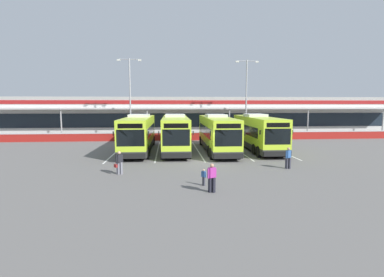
# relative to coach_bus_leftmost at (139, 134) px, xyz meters

# --- Properties ---
(ground_plane) EXTENTS (200.00, 200.00, 0.00)m
(ground_plane) POSITION_rel_coach_bus_leftmost_xyz_m (6.13, -5.95, -1.79)
(ground_plane) COLOR #605E5B
(terminal_building) EXTENTS (70.00, 13.00, 6.00)m
(terminal_building) POSITION_rel_coach_bus_leftmost_xyz_m (6.13, 20.96, 1.23)
(terminal_building) COLOR silver
(terminal_building) RESTS_ON ground
(red_barrier_wall) EXTENTS (60.00, 0.40, 1.10)m
(red_barrier_wall) POSITION_rel_coach_bus_leftmost_xyz_m (6.13, 8.55, -1.23)
(red_barrier_wall) COLOR maroon
(red_barrier_wall) RESTS_ON ground
(coach_bus_leftmost) EXTENTS (2.99, 12.18, 3.78)m
(coach_bus_leftmost) POSITION_rel_coach_bus_leftmost_xyz_m (0.00, 0.00, 0.00)
(coach_bus_leftmost) COLOR #B7DB2D
(coach_bus_leftmost) RESTS_ON ground
(coach_bus_left_centre) EXTENTS (2.99, 12.18, 3.78)m
(coach_bus_left_centre) POSITION_rel_coach_bus_leftmost_xyz_m (3.78, -0.06, 0.00)
(coach_bus_left_centre) COLOR #B7DB2D
(coach_bus_left_centre) RESTS_ON ground
(coach_bus_centre) EXTENTS (2.99, 12.18, 3.78)m
(coach_bus_centre) POSITION_rel_coach_bus_leftmost_xyz_m (8.09, -0.67, 0.00)
(coach_bus_centre) COLOR #B7DB2D
(coach_bus_centre) RESTS_ON ground
(coach_bus_right_centre) EXTENTS (2.99, 12.18, 3.78)m
(coach_bus_right_centre) POSITION_rel_coach_bus_leftmost_xyz_m (12.56, 0.06, 0.00)
(coach_bus_right_centre) COLOR #B7DB2D
(coach_bus_right_centre) RESTS_ON ground
(bay_stripe_far_west) EXTENTS (0.14, 13.00, 0.01)m
(bay_stripe_far_west) POSITION_rel_coach_bus_leftmost_xyz_m (-2.27, 0.05, -1.78)
(bay_stripe_far_west) COLOR silver
(bay_stripe_far_west) RESTS_ON ground
(bay_stripe_west) EXTENTS (0.14, 13.00, 0.01)m
(bay_stripe_west) POSITION_rel_coach_bus_leftmost_xyz_m (1.93, 0.05, -1.78)
(bay_stripe_west) COLOR silver
(bay_stripe_west) RESTS_ON ground
(bay_stripe_mid_west) EXTENTS (0.14, 13.00, 0.01)m
(bay_stripe_mid_west) POSITION_rel_coach_bus_leftmost_xyz_m (6.13, 0.05, -1.78)
(bay_stripe_mid_west) COLOR silver
(bay_stripe_mid_west) RESTS_ON ground
(bay_stripe_centre) EXTENTS (0.14, 13.00, 0.01)m
(bay_stripe_centre) POSITION_rel_coach_bus_leftmost_xyz_m (10.33, 0.05, -1.78)
(bay_stripe_centre) COLOR silver
(bay_stripe_centre) RESTS_ON ground
(bay_stripe_mid_east) EXTENTS (0.14, 13.00, 0.01)m
(bay_stripe_mid_east) POSITION_rel_coach_bus_leftmost_xyz_m (14.53, 0.05, -1.78)
(bay_stripe_mid_east) COLOR silver
(bay_stripe_mid_east) RESTS_ON ground
(pedestrian_with_handbag) EXTENTS (0.60, 0.54, 1.62)m
(pedestrian_with_handbag) POSITION_rel_coach_bus_leftmost_xyz_m (-0.34, -10.11, -0.93)
(pedestrian_with_handbag) COLOR slate
(pedestrian_with_handbag) RESTS_ON ground
(pedestrian_in_dark_coat) EXTENTS (0.51, 0.36, 1.62)m
(pedestrian_in_dark_coat) POSITION_rel_coach_bus_leftmost_xyz_m (12.05, -9.35, -0.91)
(pedestrian_in_dark_coat) COLOR #33333D
(pedestrian_in_dark_coat) RESTS_ON ground
(pedestrian_child) EXTENTS (0.28, 0.27, 1.00)m
(pedestrian_child) POSITION_rel_coach_bus_leftmost_xyz_m (5.15, -13.36, -1.24)
(pedestrian_child) COLOR #33333D
(pedestrian_child) RESTS_ON ground
(pedestrian_near_bin) EXTENTS (0.52, 0.34, 1.62)m
(pedestrian_near_bin) POSITION_rel_coach_bus_leftmost_xyz_m (5.43, -14.75, -0.91)
(pedestrian_near_bin) COLOR black
(pedestrian_near_bin) RESTS_ON ground
(lamp_post_west) EXTENTS (3.24, 0.28, 11.00)m
(lamp_post_west) POSITION_rel_coach_bus_leftmost_xyz_m (-2.12, 10.52, 4.50)
(lamp_post_west) COLOR #9E9EA3
(lamp_post_west) RESTS_ON ground
(lamp_post_centre) EXTENTS (3.24, 0.28, 11.00)m
(lamp_post_centre) POSITION_rel_coach_bus_leftmost_xyz_m (14.16, 10.70, 4.50)
(lamp_post_centre) COLOR #9E9EA3
(lamp_post_centre) RESTS_ON ground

